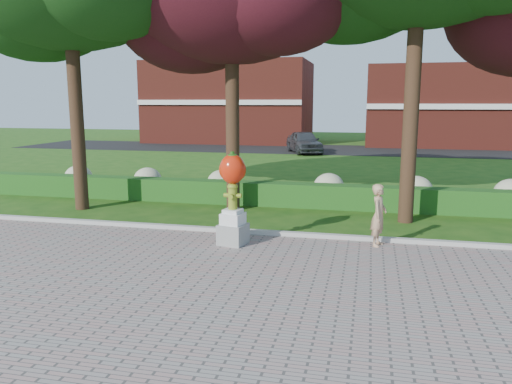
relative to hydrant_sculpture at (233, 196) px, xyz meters
The scene contains 11 objects.
ground 2.48m from the hydrant_sculpture, 65.59° to the right, with size 100.00×100.00×0.00m, color #1D4A12.
walkway 6.13m from the hydrant_sculpture, 81.57° to the right, with size 40.00×14.00×0.04m, color gray.
curb 1.82m from the hydrant_sculpture, 50.38° to the left, with size 40.00×0.18×0.15m, color #ADADA5.
lawn_hedge 5.21m from the hydrant_sculpture, 80.14° to the left, with size 24.00×0.70×0.80m, color #174F16.
hydrangea_row 6.28m from the hydrant_sculpture, 76.54° to the left, with size 20.10×1.10×0.99m.
street 26.11m from the hydrant_sculpture, 88.07° to the left, with size 50.00×8.00×0.02m, color black.
building_left 33.41m from the hydrant_sculpture, 105.88° to the left, with size 14.00×8.00×7.00m, color maroon.
building_right 33.33m from the hydrant_sculpture, 74.52° to the left, with size 12.00×8.00×6.40m, color maroon.
hydrant_sculpture is the anchor object (origin of this frame).
woman 3.63m from the hydrant_sculpture, 10.61° to the left, with size 0.56×0.37×1.54m, color tan.
parked_car 23.25m from the hydrant_sculpture, 93.10° to the left, with size 1.81×4.51×1.54m, color #393B40.
Camera 1 is at (2.38, -9.72, 3.56)m, focal length 35.00 mm.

